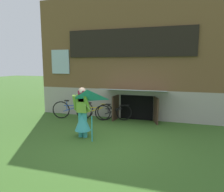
# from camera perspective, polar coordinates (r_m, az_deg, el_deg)

# --- Properties ---
(ground_plane) EXTENTS (60.00, 60.00, 0.00)m
(ground_plane) POSITION_cam_1_polar(r_m,az_deg,el_deg) (6.70, -1.80, -12.25)
(ground_plane) COLOR #386023
(log_house) EXTENTS (8.49, 5.75, 5.27)m
(log_house) POSITION_cam_1_polar(r_m,az_deg,el_deg) (11.42, 7.14, 9.79)
(log_house) COLOR #9E998E
(log_house) RESTS_ON ground_plane
(person) EXTENTS (0.61, 0.53, 1.64)m
(person) POSITION_cam_1_polar(r_m,az_deg,el_deg) (7.02, -7.88, -5.43)
(person) COLOR teal
(person) RESTS_ON ground_plane
(kite) EXTENTS (1.00, 1.07, 1.50)m
(kite) POSITION_cam_1_polar(r_m,az_deg,el_deg) (6.23, -6.58, -1.90)
(kite) COLOR #2DB2CC
(kite) RESTS_ON ground_plane
(bicycle_black) EXTENTS (1.50, 0.55, 0.71)m
(bicycle_black) POSITION_cam_1_polar(r_m,az_deg,el_deg) (9.07, 0.36, -4.38)
(bicycle_black) COLOR black
(bicycle_black) RESTS_ON ground_plane
(bicycle_yellow) EXTENTS (1.64, 0.27, 0.75)m
(bicycle_yellow) POSITION_cam_1_polar(r_m,az_deg,el_deg) (9.23, -4.73, -4.07)
(bicycle_yellow) COLOR black
(bicycle_yellow) RESTS_ON ground_plane
(bicycle_blue) EXTENTS (1.75, 0.52, 0.82)m
(bicycle_blue) POSITION_cam_1_polar(r_m,az_deg,el_deg) (9.54, -10.43, -3.59)
(bicycle_blue) COLOR black
(bicycle_blue) RESTS_ON ground_plane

